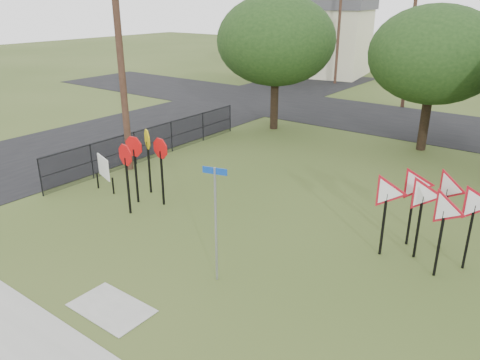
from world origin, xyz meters
name	(u,v)px	position (x,y,z in m)	size (l,w,h in m)	color
ground	(181,266)	(0.00, 0.00, 0.00)	(140.00, 140.00, 0.00)	#36491B
sidewalk	(43,350)	(0.00, -4.20, 0.01)	(30.00, 1.60, 0.02)	gray
street_left	(150,126)	(-12.00, 10.00, 0.01)	(8.00, 50.00, 0.02)	black
street_far	(413,123)	(0.00, 20.00, 0.01)	(60.00, 8.00, 0.02)	black
curb_pad	(111,308)	(0.00, -2.40, 0.01)	(2.00, 1.20, 0.02)	gray
street_name_sign	(216,218)	(1.23, 0.10, 1.80)	(0.63, 0.19, 3.15)	gray
stop_sign_cluster	(142,154)	(-4.02, 2.41, 1.86)	(1.94, 2.00, 2.51)	black
yield_sign_cluster	(431,199)	(5.24, 4.51, 1.85)	(3.18, 1.98, 2.52)	black
info_board	(104,168)	(-6.11, 2.25, 0.93)	(1.07, 0.40, 1.40)	black
utility_pole_main	(120,46)	(-7.24, 4.50, 5.21)	(3.55, 0.33, 10.00)	#482E21
far_pole_a	(411,37)	(-2.00, 24.00, 4.60)	(1.40, 0.24, 9.00)	#482E21
far_pole_c	(339,29)	(-10.00, 30.00, 4.60)	(1.40, 0.24, 9.00)	#482E21
fence_run	(154,141)	(-7.60, 6.25, 0.78)	(0.05, 11.55, 1.50)	black
house_left	(318,35)	(-14.00, 34.00, 3.65)	(10.58, 8.88, 7.20)	beige
tree_near_left	(276,41)	(-6.00, 14.00, 4.86)	(6.40, 6.40, 7.27)	black
tree_near_mid	(434,55)	(2.00, 15.00, 4.54)	(6.00, 6.00, 6.80)	black
tree_far_left	(279,20)	(-16.00, 30.00, 5.17)	(6.80, 6.80, 7.73)	black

